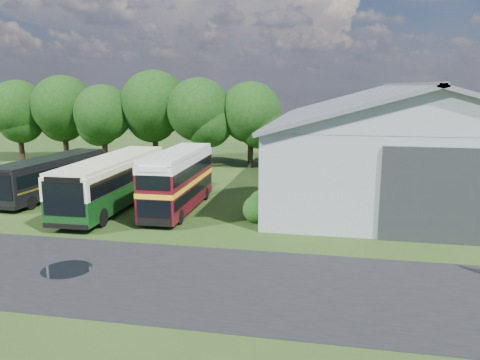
% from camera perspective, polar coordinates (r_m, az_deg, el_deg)
% --- Properties ---
extents(ground, '(120.00, 120.00, 0.00)m').
position_cam_1_polar(ground, '(24.25, -13.59, -8.20)').
color(ground, '#1D3811').
rests_on(ground, ground).
extents(asphalt_road, '(60.00, 8.00, 0.02)m').
position_cam_1_polar(asphalt_road, '(20.57, -9.34, -11.66)').
color(asphalt_road, black).
rests_on(asphalt_road, ground).
extents(puddle, '(2.20, 2.20, 0.01)m').
position_cam_1_polar(puddle, '(22.46, -20.35, -10.22)').
color(puddle, black).
rests_on(puddle, ground).
extents(storage_shed, '(18.80, 24.80, 8.15)m').
position_cam_1_polar(storage_shed, '(37.24, 19.11, 4.88)').
color(storage_shed, gray).
rests_on(storage_shed, ground).
extents(tree_far_left, '(6.12, 6.12, 8.64)m').
position_cam_1_polar(tree_far_left, '(55.48, -25.45, 7.81)').
color(tree_far_left, black).
rests_on(tree_far_left, ground).
extents(tree_left_a, '(6.46, 6.46, 9.12)m').
position_cam_1_polar(tree_left_a, '(53.09, -20.76, 8.40)').
color(tree_left_a, black).
rests_on(tree_left_a, ground).
extents(tree_left_b, '(5.78, 5.78, 8.16)m').
position_cam_1_polar(tree_left_b, '(49.79, -16.36, 7.80)').
color(tree_left_b, black).
rests_on(tree_left_b, ground).
extents(tree_mid, '(6.80, 6.80, 9.60)m').
position_cam_1_polar(tree_mid, '(48.87, -10.43, 9.10)').
color(tree_mid, black).
rests_on(tree_mid, ground).
extents(tree_right_a, '(6.26, 6.26, 8.83)m').
position_cam_1_polar(tree_right_a, '(46.34, -5.04, 8.51)').
color(tree_right_a, black).
rests_on(tree_right_a, ground).
extents(tree_right_b, '(5.98, 5.98, 8.45)m').
position_cam_1_polar(tree_right_b, '(46.02, 1.30, 8.22)').
color(tree_right_b, black).
rests_on(tree_right_b, ground).
extents(shrub_front, '(1.70, 1.70, 1.70)m').
position_cam_1_polar(shrub_front, '(28.18, 2.05, -5.10)').
color(shrub_front, '#194714').
rests_on(shrub_front, ground).
extents(shrub_mid, '(1.60, 1.60, 1.60)m').
position_cam_1_polar(shrub_mid, '(30.08, 2.65, -4.03)').
color(shrub_mid, '#194714').
rests_on(shrub_mid, ground).
extents(bus_green_single, '(3.01, 12.22, 3.36)m').
position_cam_1_polar(bus_green_single, '(32.16, -15.21, -0.13)').
color(bus_green_single, black).
rests_on(bus_green_single, ground).
extents(bus_maroon_double, '(2.44, 9.10, 3.90)m').
position_cam_1_polar(bus_maroon_double, '(30.56, -7.55, -0.12)').
color(bus_maroon_double, black).
rests_on(bus_maroon_double, ground).
extents(bus_dark_single, '(3.20, 10.62, 2.89)m').
position_cam_1_polar(bus_dark_single, '(36.95, -21.97, 0.50)').
color(bus_dark_single, black).
rests_on(bus_dark_single, ground).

